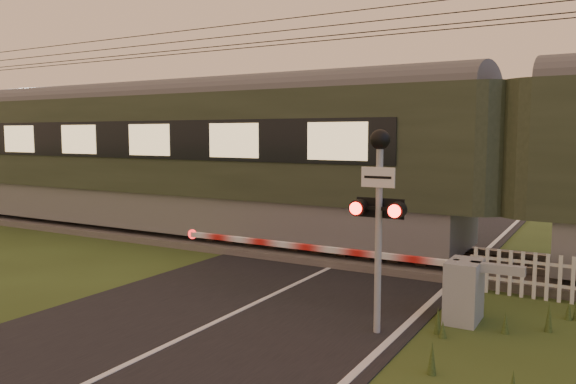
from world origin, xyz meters
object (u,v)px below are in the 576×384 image
Objects in this scene: train at (513,162)px; picket_fence at (535,276)px; crossing_signal at (379,195)px; boom_gate at (443,284)px.

picket_fence is (0.73, -1.89, -2.02)m from train.
train reaches higher than crossing_signal.
picket_fence is (1.90, 3.20, -1.73)m from crossing_signal.
picket_fence is (1.21, 1.95, -0.13)m from boom_gate.
crossing_signal is (-1.16, -5.09, -0.30)m from train.
train is 2.87m from picket_fence.
train reaches higher than boom_gate.
train is at bearing 82.99° from boom_gate.
boom_gate reaches higher than picket_fence.
boom_gate is 2.86× the size of picket_fence.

